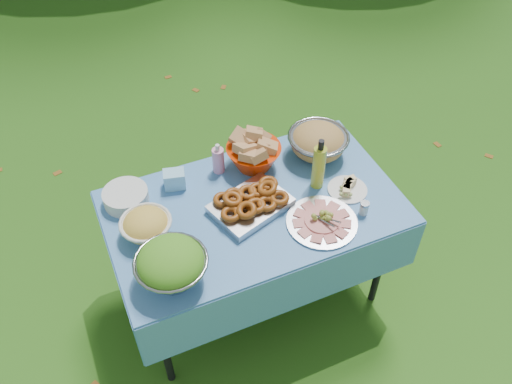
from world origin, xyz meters
TOP-DOWN VIEW (x-y plane):
  - ground at (0.00, 0.00)m, footprint 80.00×80.00m
  - picnic_table at (0.00, 0.00)m, footprint 1.46×0.86m
  - salad_bowl at (-0.50, -0.26)m, footprint 0.41×0.41m
  - pasta_bowl_white at (-0.54, 0.04)m, footprint 0.25×0.25m
  - plate_stack at (-0.58, 0.28)m, footprint 0.25×0.25m
  - wipes_box at (-0.32, 0.29)m, footprint 0.12×0.10m
  - sanitizer_bottle at (-0.07, 0.31)m, footprint 0.08×0.08m
  - bread_bowl at (0.12, 0.27)m, footprint 0.36×0.36m
  - pasta_bowl_steel at (0.47, 0.22)m, footprint 0.36×0.36m
  - fried_tray at (-0.02, -0.01)m, footprint 0.43×0.36m
  - charcuterie_platter at (0.26, -0.23)m, footprint 0.40×0.40m
  - oil_bottle at (0.36, 0.01)m, footprint 0.08×0.08m
  - cheese_plate at (0.48, -0.09)m, footprint 0.26×0.26m
  - shaker at (0.47, -0.26)m, footprint 0.06×0.06m

SIDE VIEW (x-z plane):
  - ground at x=0.00m, z-range 0.00..0.00m
  - picnic_table at x=0.00m, z-range 0.00..0.76m
  - cheese_plate at x=0.48m, z-range 0.76..0.82m
  - shaker at x=0.47m, z-range 0.76..0.83m
  - plate_stack at x=-0.58m, z-range 0.76..0.84m
  - charcuterie_platter at x=0.26m, z-range 0.76..0.84m
  - fried_tray at x=-0.02m, z-range 0.76..0.85m
  - wipes_box at x=-0.32m, z-range 0.76..0.86m
  - pasta_bowl_white at x=-0.54m, z-range 0.76..0.90m
  - pasta_bowl_steel at x=0.47m, z-range 0.76..0.94m
  - sanitizer_bottle at x=-0.07m, z-range 0.76..0.94m
  - bread_bowl at x=0.12m, z-range 0.76..0.96m
  - salad_bowl at x=-0.50m, z-range 0.76..0.97m
  - oil_bottle at x=0.36m, z-range 0.76..1.06m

